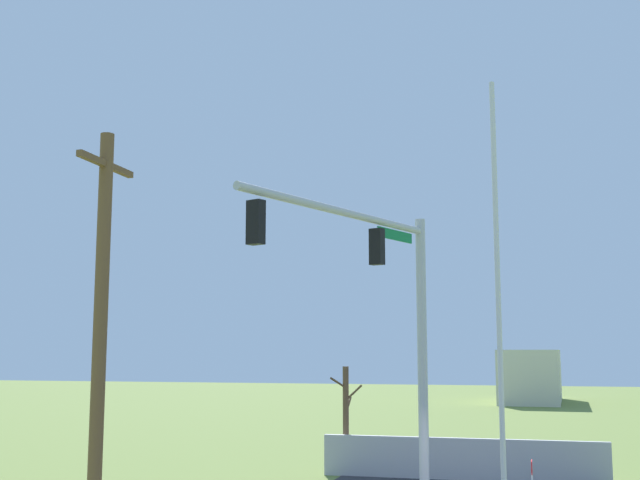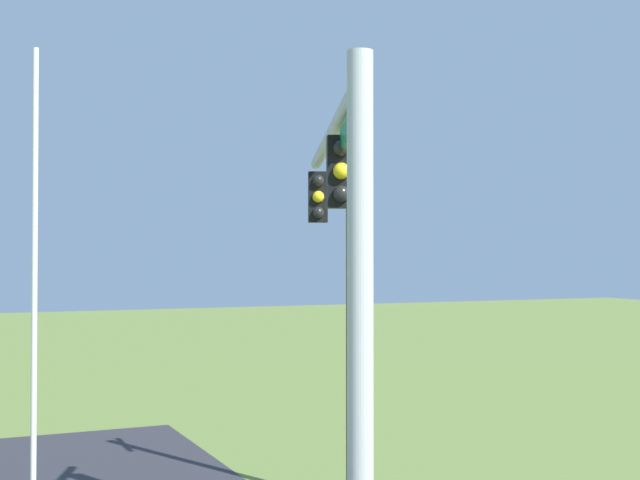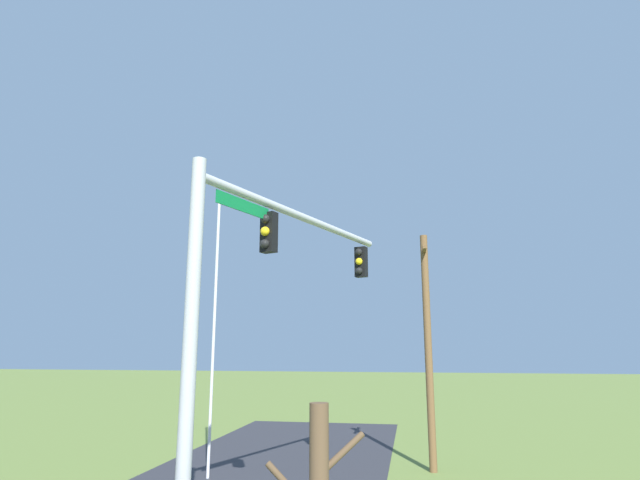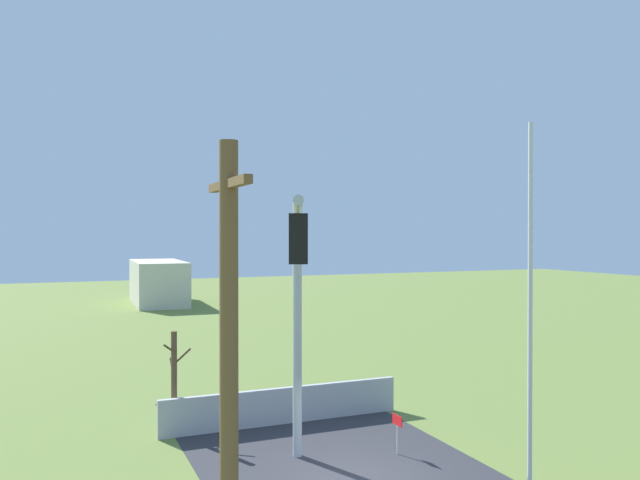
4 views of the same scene
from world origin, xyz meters
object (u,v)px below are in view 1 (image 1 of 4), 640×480
(bare_tree, at_px, (346,418))
(signal_mast, at_px, (384,296))
(open_sign, at_px, (532,473))
(distant_building, at_px, (531,376))
(utility_pole, at_px, (100,339))
(flagpole, at_px, (499,318))

(bare_tree, bearing_deg, signal_mast, -156.91)
(open_sign, bearing_deg, distant_building, 0.47)
(utility_pole, distance_m, distant_building, 55.07)
(signal_mast, distance_m, flagpole, 6.42)
(bare_tree, bearing_deg, distant_building, -7.73)
(utility_pole, xyz_separation_m, distant_building, (54.56, -7.15, -2.13))
(flagpole, xyz_separation_m, distant_building, (52.44, -0.05, -2.51))
(utility_pole, relative_size, open_sign, 6.64)
(signal_mast, relative_size, bare_tree, 2.22)
(signal_mast, bearing_deg, open_sign, -76.79)
(signal_mast, bearing_deg, bare_tree, 23.09)
(flagpole, height_order, utility_pole, flagpole)
(signal_mast, xyz_separation_m, utility_pole, (-7.62, 3.91, -1.23))
(signal_mast, height_order, flagpole, flagpole)
(utility_pole, xyz_separation_m, open_sign, (8.47, -7.53, -3.31))
(utility_pole, bearing_deg, open_sign, -41.63)
(utility_pole, height_order, distant_building, utility_pole)
(open_sign, relative_size, distant_building, 0.10)
(utility_pole, relative_size, distant_building, 0.69)
(signal_mast, bearing_deg, utility_pole, 152.83)
(signal_mast, xyz_separation_m, bare_tree, (5.57, 2.38, -3.63))
(bare_tree, distance_m, distant_building, 41.75)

